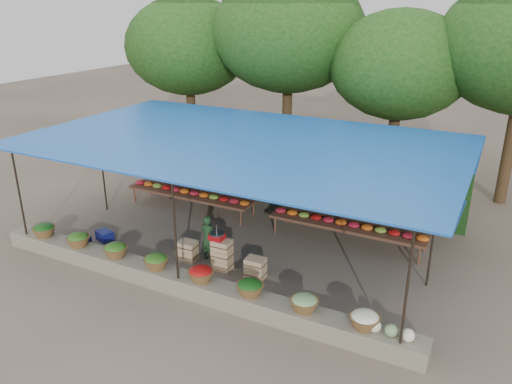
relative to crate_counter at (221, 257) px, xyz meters
The scene contains 16 objects.
ground 1.56m from the crate_counter, 99.57° to the left, with size 60.00×60.00×0.00m, color brown.
stone_curb 1.27m from the crate_counter, 101.58° to the right, with size 10.60×0.55×0.40m, color #696654.
stall_canopy 2.85m from the crate_counter, 99.23° to the left, with size 10.80×6.60×2.82m.
produce_baskets 1.32m from the crate_counter, 105.93° to the right, with size 8.98×0.58×0.34m.
netting_backdrop 4.76m from the crate_counter, 93.12° to the left, with size 10.60×0.06×2.50m, color #21491A.
tree_row 8.78m from the crate_counter, 88.13° to the left, with size 16.51×5.50×7.12m.
fruit_table_left 3.98m from the crate_counter, 133.84° to the left, with size 4.21×0.95×0.93m.
fruit_table_right 3.65m from the crate_counter, 51.75° to the left, with size 4.21×0.95×0.93m.
crate_counter is the anchor object (origin of this frame).
weighing_scale 0.56m from the crate_counter, behind, with size 0.35×0.35×0.38m.
vendor_seated 0.63m from the crate_counter, 155.22° to the left, with size 0.44×0.29×1.20m, color #1B3D1E.
customer_left 5.18m from the crate_counter, 141.45° to the left, with size 0.80×0.62×1.65m, color slate.
customer_mid 3.65m from the crate_counter, 77.40° to the left, with size 1.20×0.69×1.85m, color slate.
customer_right 4.48m from the crate_counter, 53.72° to the left, with size 0.89×0.37×1.52m, color slate.
blue_crate_front 3.93m from the crate_counter, 168.36° to the right, with size 0.52×0.37×0.31m, color navy.
blue_crate_back 3.62m from the crate_counter, behind, with size 0.44×0.32×0.26m, color navy.
Camera 1 is at (5.88, -10.54, 6.07)m, focal length 35.00 mm.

